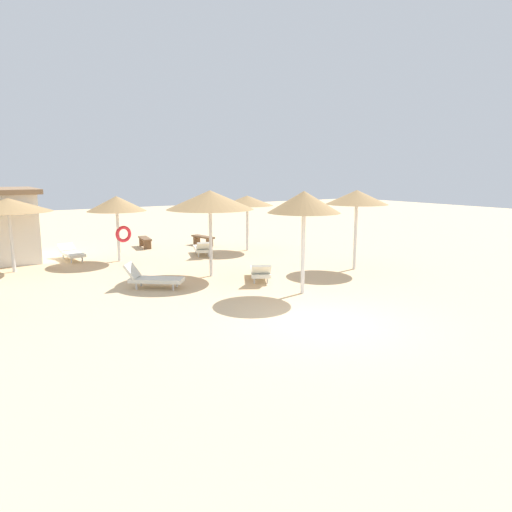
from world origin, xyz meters
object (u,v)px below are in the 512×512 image
at_px(lounger_1, 152,278).
at_px(lounger_2, 71,253).
at_px(lounger_3, 202,248).
at_px(parasol_4, 357,198).
at_px(parasol_5, 8,205).
at_px(bench_0, 203,239).
at_px(parasol_1, 210,200).
at_px(parasol_2, 117,204).
at_px(parasol_3, 247,201).
at_px(lounger_0, 260,271).
at_px(bench_1, 145,241).
at_px(parasol_0, 304,202).

height_order(lounger_1, lounger_2, lounger_1).
bearing_deg(lounger_3, parasol_4, -58.29).
xyz_separation_m(parasol_4, parasol_5, (-11.11, 6.45, -0.24)).
bearing_deg(bench_0, parasol_1, -113.73).
bearing_deg(bench_0, parasol_4, -74.29).
relative_size(parasol_1, parasol_4, 1.02).
xyz_separation_m(parasol_2, bench_0, (4.81, 1.89, -2.03)).
height_order(parasol_2, parasol_5, parasol_5).
distance_m(parasol_2, bench_0, 5.55).
xyz_separation_m(lounger_1, lounger_2, (-1.18, 6.60, -0.02)).
xyz_separation_m(parasol_1, lounger_1, (-2.41, -0.58, -2.39)).
relative_size(parasol_3, lounger_3, 1.30).
bearing_deg(lounger_1, parasol_1, 13.56).
bearing_deg(parasol_4, lounger_0, 175.10).
height_order(lounger_0, bench_0, lounger_0).
bearing_deg(lounger_2, lounger_3, -21.44).
relative_size(lounger_1, lounger_2, 0.94).
xyz_separation_m(parasol_4, lounger_3, (-3.62, 5.85, -2.42)).
height_order(bench_0, bench_1, same).
height_order(parasol_3, parasol_4, parasol_4).
relative_size(parasol_0, bench_0, 2.03).
bearing_deg(lounger_3, parasol_2, 170.04).
xyz_separation_m(parasol_0, parasol_4, (3.95, 1.81, -0.06)).
distance_m(parasol_1, parasol_5, 7.48).
relative_size(parasol_3, bench_0, 1.68).
bearing_deg(lounger_1, bench_1, 72.29).
bearing_deg(lounger_1, parasol_4, -9.59).
relative_size(bench_0, bench_1, 1.00).
height_order(parasol_1, parasol_2, parasol_1).
bearing_deg(parasol_4, lounger_1, 170.41).
bearing_deg(parasol_2, parasol_3, -5.02).
height_order(parasol_4, bench_0, parasol_4).
bearing_deg(parasol_3, lounger_3, -177.69).
distance_m(parasol_1, parasol_2, 5.01).
bearing_deg(lounger_1, lounger_0, -14.87).
relative_size(parasol_1, parasol_3, 1.19).
xyz_separation_m(lounger_0, lounger_2, (-4.70, 7.53, -0.01)).
relative_size(parasol_4, lounger_2, 1.54).
bearing_deg(parasol_5, lounger_3, -4.54).
height_order(parasol_2, bench_1, parasol_2).
relative_size(parasol_4, bench_1, 1.96).
distance_m(parasol_1, bench_1, 7.86).
bearing_deg(lounger_0, parasol_1, 126.27).
height_order(parasol_2, lounger_2, parasol_2).
bearing_deg(lounger_3, parasol_1, -111.78).
bearing_deg(lounger_1, parasol_0, -40.20).
distance_m(parasol_5, lounger_3, 7.83).
relative_size(parasol_1, parasol_2, 1.13).
bearing_deg(lounger_1, parasol_3, 35.95).
xyz_separation_m(parasol_2, lounger_1, (-0.46, -5.19, -2.05)).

